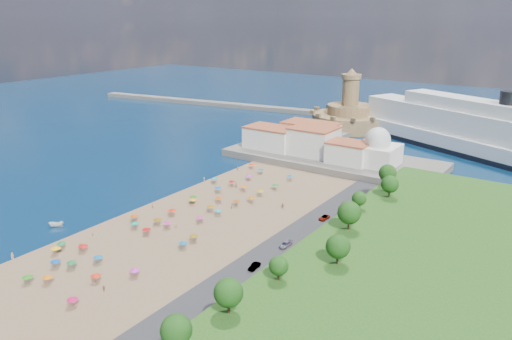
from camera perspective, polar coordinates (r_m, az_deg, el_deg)
The scene contains 13 objects.
ground at distance 159.90m, azimuth -6.29°, elevation -4.71°, with size 700.00×700.00×0.00m, color #071938.
terrace at distance 212.45m, azimuth 8.70°, elevation 1.24°, with size 90.00×36.00×3.00m, color #59544C.
jetty at distance 252.30m, azimuth 7.72°, elevation 3.79°, with size 18.00×70.00×2.40m, color #59544C.
breakwater at distance 341.38m, azimuth -3.64°, elevation 7.48°, with size 200.00×7.00×2.60m, color #59544C.
waterfront_buildings at distance 217.09m, azimuth 5.76°, elevation 3.45°, with size 57.00×29.00×11.00m.
domed_building at distance 201.18m, azimuth 13.66°, elevation 2.24°, with size 16.00×16.00×15.00m.
fortress at distance 277.68m, azimuth 10.60°, elevation 6.06°, with size 40.00×40.00×32.40m.
cruise_ship at distance 244.22m, azimuth 22.86°, elevation 3.95°, with size 132.64×73.67×29.73m.
beach_parasols at distance 151.60m, azimuth -9.37°, elevation -5.23°, with size 30.27×114.43×2.20m.
beachgoers at distance 161.58m, azimuth -7.04°, elevation -4.06°, with size 39.52×93.96×1.86m.
moored_boats at distance 151.92m, azimuth -24.92°, elevation -7.21°, with size 7.32×28.06×1.64m.
parked_cars at distance 141.57m, azimuth 5.38°, elevation -7.11°, with size 2.16×54.45×1.34m.
hillside_trees at distance 124.96m, azimuth 8.60°, elevation -6.21°, with size 15.65×106.47×7.82m.
Camera 1 is at (97.77, -111.46, 59.87)m, focal length 35.00 mm.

